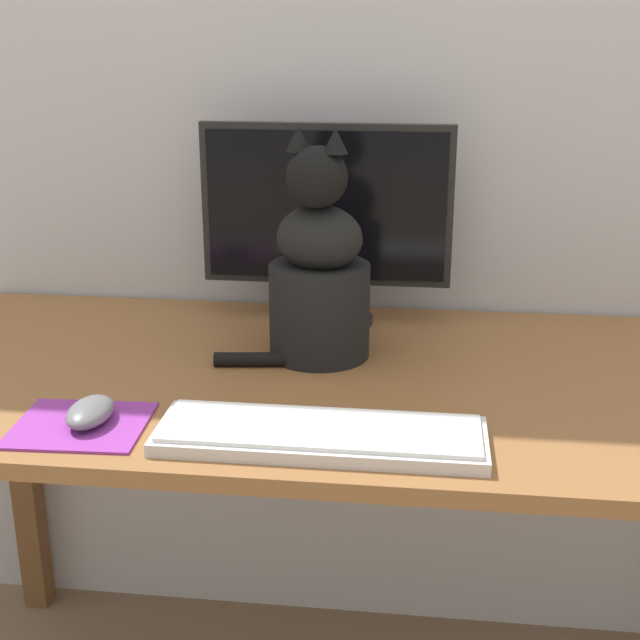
# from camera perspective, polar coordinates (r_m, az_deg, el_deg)

# --- Properties ---
(wall_back) EXTENTS (7.00, 0.04, 2.50)m
(wall_back) POSITION_cam_1_polar(r_m,az_deg,el_deg) (1.66, 3.18, 19.39)
(wall_back) COLOR silver
(wall_back) RESTS_ON ground_plane
(desk) EXTENTS (1.49, 0.68, 0.71)m
(desk) POSITION_cam_1_polar(r_m,az_deg,el_deg) (1.43, 1.68, -6.72)
(desk) COLOR brown
(desk) RESTS_ON ground_plane
(monitor) EXTENTS (0.44, 0.17, 0.36)m
(monitor) POSITION_cam_1_polar(r_m,az_deg,el_deg) (1.57, 0.40, 6.48)
(monitor) COLOR black
(monitor) RESTS_ON desk
(keyboard) EXTENTS (0.43, 0.14, 0.02)m
(keyboard) POSITION_cam_1_polar(r_m,az_deg,el_deg) (1.17, 0.04, -7.36)
(keyboard) COLOR silver
(keyboard) RESTS_ON desk
(mousepad_left) EXTENTS (0.18, 0.16, 0.00)m
(mousepad_left) POSITION_cam_1_polar(r_m,az_deg,el_deg) (1.26, -15.07, -6.52)
(mousepad_left) COLOR purple
(mousepad_left) RESTS_ON desk
(computer_mouse_left) EXTENTS (0.06, 0.10, 0.03)m
(computer_mouse_left) POSITION_cam_1_polar(r_m,az_deg,el_deg) (1.26, -14.50, -5.72)
(computer_mouse_left) COLOR slate
(computer_mouse_left) RESTS_ON mousepad_left
(cat) EXTENTS (0.26, 0.20, 0.37)m
(cat) POSITION_cam_1_polar(r_m,az_deg,el_deg) (1.42, -0.10, 2.93)
(cat) COLOR black
(cat) RESTS_ON desk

